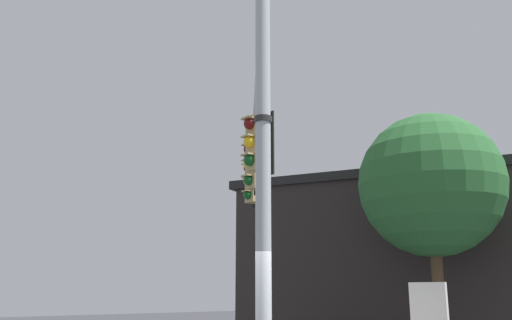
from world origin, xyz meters
TOP-DOWN VIEW (x-y plane):
  - signal_pole at (0.00, 0.00)m, footprint 0.21×0.21m
  - mast_arm at (3.11, -2.20)m, footprint 6.31×4.51m
  - traffic_light_nearest_pole at (2.32, -1.62)m, footprint 0.54×0.49m
  - traffic_light_mid_inner at (3.88, -2.72)m, footprint 0.54×0.49m
  - traffic_light_mid_outer at (5.43, -3.81)m, footprint 0.54×0.49m
  - street_name_sign at (0.24, -0.17)m, footprint 0.92×0.69m
  - storefront_building at (6.07, -11.70)m, footprint 13.65×10.81m
  - tree_by_storefront at (3.24, -8.16)m, footprint 3.88×3.88m

SIDE VIEW (x-z plane):
  - storefront_building at x=6.07m, z-range 0.01..5.82m
  - signal_pole at x=0.00m, z-range 0.00..6.03m
  - street_name_sign at x=0.24m, z-range 4.15..4.37m
  - traffic_light_nearest_pole at x=2.32m, z-range 4.04..5.36m
  - traffic_light_mid_inner at x=3.88m, z-range 4.04..5.36m
  - traffic_light_mid_outer at x=5.43m, z-range 4.04..5.36m
  - tree_by_storefront at x=3.24m, z-range 1.41..8.13m
  - mast_arm at x=3.11m, z-range 5.40..5.55m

